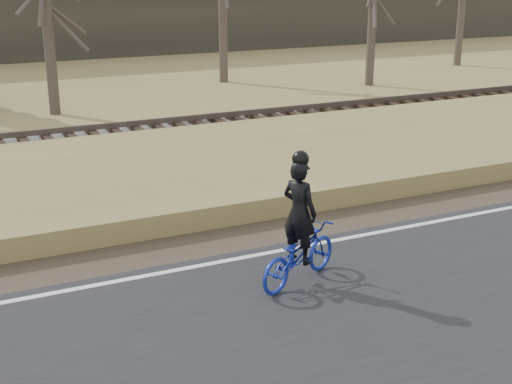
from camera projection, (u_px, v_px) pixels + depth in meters
name	position (u px, v px, depth m)	size (l,w,h in m)	color
ground	(282.00, 259.00, 12.24)	(120.00, 120.00, 0.00)	olive
road	(364.00, 320.00, 10.09)	(120.00, 6.00, 0.06)	black
edge_line	(277.00, 251.00, 12.39)	(120.00, 0.12, 0.01)	silver
shoulder	(252.00, 235.00, 13.27)	(120.00, 1.60, 0.04)	#473A2B
embankment	(195.00, 182.00, 15.78)	(120.00, 5.00, 0.44)	olive
ballast	(144.00, 144.00, 19.04)	(120.00, 3.00, 0.45)	slate
railroad	(143.00, 133.00, 18.95)	(120.00, 2.40, 0.29)	black
treeline_backdrop	(16.00, 0.00, 37.08)	(120.00, 4.00, 6.00)	#383328
cyclist	(299.00, 242.00, 11.02)	(1.87, 1.31, 2.13)	#162A9C
bare_tree_near_left	(46.00, 3.00, 22.88)	(0.36, 0.36, 7.29)	#4E4339
bare_tree_right	(373.00, 2.00, 28.68)	(0.36, 0.36, 6.69)	#4E4339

